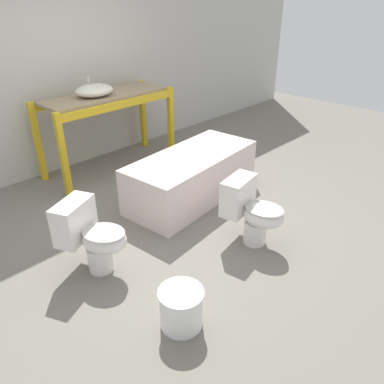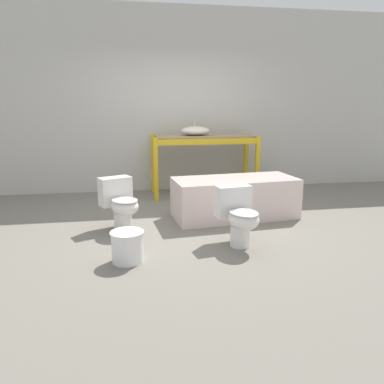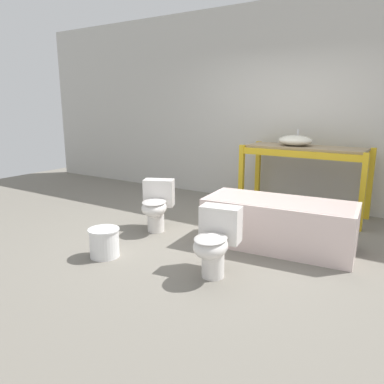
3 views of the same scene
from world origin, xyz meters
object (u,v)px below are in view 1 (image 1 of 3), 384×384
Objects in this scene: bathtub_main at (192,173)px; sink_basin at (94,90)px; bucket_white at (181,307)px; toilet_near at (252,210)px; toilet_far at (92,235)px.

sink_basin is at bearing 96.68° from bathtub_main.
toilet_near is at bearing 12.35° from bucket_white.
toilet_near is 1.27m from bucket_white.
bathtub_main is at bearing -13.70° from toilet_far.
sink_basin is at bearing 81.69° from toilet_near.
toilet_far is at bearing -174.89° from bathtub_main.
bathtub_main is 1.58m from toilet_far.
toilet_far is at bearing 94.15° from bucket_white.
sink_basin reaches higher than bathtub_main.
toilet_far is at bearing 140.64° from toilet_near.
sink_basin reaches higher than toilet_near.
sink_basin is 0.75× the size of toilet_near.
toilet_far reaches higher than bucket_white.
toilet_near is at bearing -109.44° from bathtub_main.
sink_basin is 0.73× the size of toilet_far.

